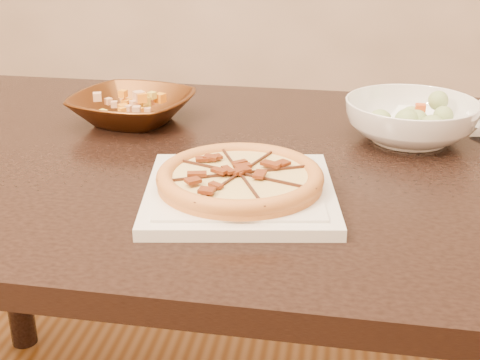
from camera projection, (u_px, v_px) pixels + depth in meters
The scene contains 7 objects.
dining_table at pixel (215, 205), 1.21m from camera, with size 1.45×0.94×0.75m.
plate at pixel (240, 192), 0.99m from camera, with size 0.32×0.32×0.02m.
pizza at pixel (240, 178), 0.98m from camera, with size 0.25×0.25×0.03m.
bronze_bowl at pixel (133, 108), 1.33m from camera, with size 0.23×0.23×0.06m, color brown.
mixed_dish at pixel (131, 88), 1.31m from camera, with size 0.12×0.11×0.03m.
salad_bowl at pixel (410, 121), 1.22m from camera, with size 0.24×0.24×0.08m, color white.
salad at pixel (413, 91), 1.20m from camera, with size 0.09×0.13×0.04m.
Camera 1 is at (0.34, -0.93, 1.16)m, focal length 50.00 mm.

